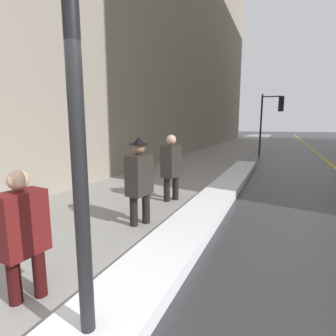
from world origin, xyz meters
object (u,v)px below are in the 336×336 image
object	(u,v)px
pedestrian_in_glasses	(23,231)
pedestrian_in_fedora	(139,178)
pedestrian_with_shoulder_bag	(171,165)
traffic_light_near	(273,111)

from	to	relation	value
pedestrian_in_glasses	pedestrian_in_fedora	world-z (taller)	pedestrian_in_fedora
pedestrian_with_shoulder_bag	pedestrian_in_fedora	bearing A→B (deg)	7.92
traffic_light_near	pedestrian_with_shoulder_bag	distance (m)	12.01
pedestrian_in_glasses	pedestrian_in_fedora	xyz separation A→B (m)	(0.04, 2.42, 0.12)
pedestrian_in_glasses	pedestrian_with_shoulder_bag	bearing A→B (deg)	-174.04
pedestrian_in_fedora	pedestrian_with_shoulder_bag	xyz separation A→B (m)	(-0.07, 1.75, -0.00)
pedestrian_in_glasses	pedestrian_with_shoulder_bag	distance (m)	4.17
pedestrian_with_shoulder_bag	pedestrian_in_glasses	bearing A→B (deg)	5.96
pedestrian_in_glasses	traffic_light_near	bearing A→B (deg)	178.74
traffic_light_near	pedestrian_with_shoulder_bag	size ratio (longest dim) A/B	2.25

